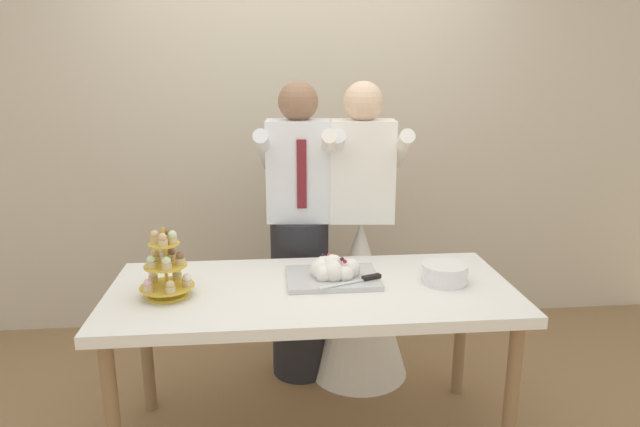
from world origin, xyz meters
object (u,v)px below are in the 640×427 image
object	(u,v)px
plate_stack	(444,273)
person_groom	(300,249)
cupcake_stand	(166,269)
main_cake_tray	(333,272)
person_bride	(360,278)
dessert_table	(312,302)

from	to	relation	value
plate_stack	person_groom	distance (m)	0.88
cupcake_stand	main_cake_tray	xyz separation A→B (m)	(0.72, 0.11, -0.08)
plate_stack	person_bride	distance (m)	0.69
dessert_table	person_bride	size ratio (longest dim) A/B	1.08
dessert_table	cupcake_stand	bearing A→B (deg)	-175.96
dessert_table	main_cake_tray	distance (m)	0.17
main_cake_tray	dessert_table	bearing A→B (deg)	-145.12
main_cake_tray	plate_stack	xyz separation A→B (m)	(0.50, -0.07, 0.00)
main_cake_tray	person_groom	size ratio (longest dim) A/B	0.26
person_bride	dessert_table	bearing A→B (deg)	-118.48
dessert_table	plate_stack	xyz separation A→B (m)	(0.61, 0.00, 0.12)
cupcake_stand	plate_stack	bearing A→B (deg)	2.12
plate_stack	person_bride	xyz separation A→B (m)	(-0.29, 0.58, -0.24)
dessert_table	person_bride	bearing A→B (deg)	61.52
person_groom	person_bride	xyz separation A→B (m)	(0.34, -0.04, -0.16)
cupcake_stand	person_bride	distance (m)	1.17
plate_stack	person_bride	bearing A→B (deg)	116.36
person_groom	person_bride	bearing A→B (deg)	-6.42
plate_stack	person_bride	world-z (taller)	person_bride
dessert_table	cupcake_stand	xyz separation A→B (m)	(-0.62, -0.04, 0.20)
person_bride	main_cake_tray	bearing A→B (deg)	-112.75
cupcake_stand	main_cake_tray	distance (m)	0.74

